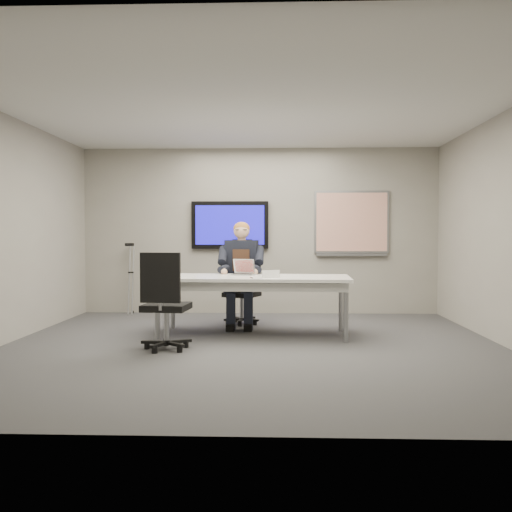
{
  "coord_description": "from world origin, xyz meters",
  "views": [
    {
      "loc": [
        0.29,
        -6.67,
        1.31
      ],
      "look_at": [
        0.02,
        0.88,
        1.05
      ],
      "focal_mm": 40.0,
      "sensor_mm": 36.0,
      "label": 1
    }
  ],
  "objects_px": {
    "conference_table": "(253,283)",
    "laptop": "(244,271)",
    "office_chair_near": "(165,320)",
    "office_chair_far": "(243,302)",
    "seated_person": "(241,284)"
  },
  "relations": [
    {
      "from": "office_chair_near",
      "to": "laptop",
      "type": "xyz_separation_m",
      "value": [
        0.83,
        1.33,
        0.48
      ]
    },
    {
      "from": "office_chair_far",
      "to": "office_chair_near",
      "type": "bearing_deg",
      "value": -88.63
    },
    {
      "from": "office_chair_far",
      "to": "conference_table",
      "type": "bearing_deg",
      "value": -56.44
    },
    {
      "from": "conference_table",
      "to": "office_chair_near",
      "type": "height_order",
      "value": "office_chair_near"
    },
    {
      "from": "conference_table",
      "to": "office_chair_near",
      "type": "distance_m",
      "value": 1.47
    },
    {
      "from": "conference_table",
      "to": "laptop",
      "type": "height_order",
      "value": "laptop"
    },
    {
      "from": "office_chair_far",
      "to": "laptop",
      "type": "xyz_separation_m",
      "value": [
        0.05,
        -0.69,
        0.52
      ]
    },
    {
      "from": "office_chair_near",
      "to": "seated_person",
      "type": "relative_size",
      "value": 0.74
    },
    {
      "from": "office_chair_far",
      "to": "office_chair_near",
      "type": "height_order",
      "value": "office_chair_near"
    },
    {
      "from": "conference_table",
      "to": "seated_person",
      "type": "height_order",
      "value": "seated_person"
    },
    {
      "from": "laptop",
      "to": "seated_person",
      "type": "bearing_deg",
      "value": 115.39
    },
    {
      "from": "office_chair_far",
      "to": "office_chair_near",
      "type": "distance_m",
      "value": 2.16
    },
    {
      "from": "conference_table",
      "to": "seated_person",
      "type": "relative_size",
      "value": 1.69
    },
    {
      "from": "seated_person",
      "to": "conference_table",
      "type": "bearing_deg",
      "value": -66.73
    },
    {
      "from": "conference_table",
      "to": "laptop",
      "type": "distance_m",
      "value": 0.34
    }
  ]
}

